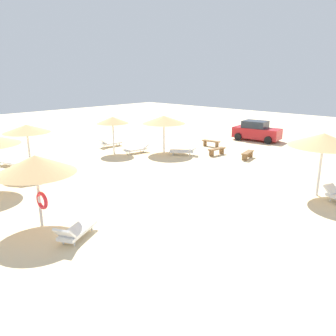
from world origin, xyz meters
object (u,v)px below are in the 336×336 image
lounger_1 (76,231)px  lounger_3 (183,151)px  parasol_2 (324,140)px  parasol_3 (164,120)px  parasol_1 (35,165)px  parasol_4 (27,129)px  bench_0 (211,142)px  bench_1 (217,150)px  lounger_4 (8,161)px  parasol_0 (113,120)px  lounger_5 (24,175)px  bench_2 (248,154)px  lounger_6 (110,143)px  parked_car (256,131)px  lounger_0 (137,149)px

lounger_1 → lounger_3: lounger_1 is taller
parasol_2 → parasol_3: bearing=172.2°
parasol_1 → parasol_3: (-5.30, 12.36, -0.00)m
parasol_3 → lounger_1: (7.26, -12.07, -2.12)m
lounger_1 → parasol_4: bearing=163.3°
parasol_3 → lounger_1: parasol_3 is taller
bench_0 → bench_1: bearing=-45.7°
parasol_2 → lounger_4: 18.43m
parasol_0 → parasol_2: 14.45m
parasol_3 → lounger_4: (-4.54, -9.67, -2.12)m
parasol_1 → lounger_5: parasol_1 is taller
lounger_3 → bench_2: size_ratio=1.24×
lounger_3 → lounger_6: size_ratio=0.98×
parasol_2 → lounger_6: 16.57m
parasol_2 → bench_0: parasol_2 is taller
parasol_0 → parked_car: parasol_0 is taller
parasol_4 → lounger_1: size_ratio=1.45×
parasol_3 → lounger_1: 14.24m
parasol_3 → lounger_5: parasol_3 is taller
parasol_1 → lounger_4: parasol_1 is taller
parasol_3 → bench_0: parasol_3 is taller
parasol_4 → lounger_5: bearing=-36.2°
lounger_5 → bench_2: 14.31m
parasol_1 → lounger_6: (-9.84, 10.80, -2.13)m
parasol_4 → bench_1: (5.74, 11.15, -2.23)m
parasol_0 → parasol_2: size_ratio=0.85×
parasol_0 → lounger_5: bearing=-77.3°
bench_2 → parasol_1: bearing=-91.3°
parasol_0 → bench_2: 9.92m
parasol_3 → bench_2: parasol_3 is taller
bench_0 → parked_car: parked_car is taller
lounger_0 → bench_0: bearing=64.1°
parasol_1 → bench_0: 16.99m
parked_car → lounger_1: bearing=-77.8°
parasol_4 → bench_0: size_ratio=1.84×
lounger_5 → parasol_4: bearing=143.8°
lounger_4 → parked_car: parked_car is taller
parasol_2 → bench_1: size_ratio=2.06×
lounger_3 → lounger_5: (-2.53, -10.56, -0.00)m
lounger_1 → bench_1: 14.55m
bench_2 → parked_car: size_ratio=0.37×
lounger_0 → parked_car: 11.19m
bench_1 → bench_2: (2.21, 0.53, 0.00)m
lounger_4 → parked_car: 19.92m
lounger_6 → bench_0: (5.92, 5.60, 0.03)m
lounger_0 → lounger_5: lounger_5 is taller
parasol_4 → bench_1: parasol_4 is taller
parasol_2 → parked_car: bearing=131.0°
parasol_3 → parasol_4: bearing=-104.2°
parasol_2 → lounger_5: 15.56m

